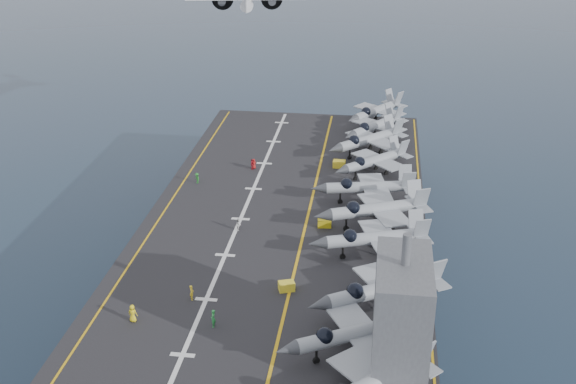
# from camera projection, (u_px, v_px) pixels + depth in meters

# --- Properties ---
(ground) EXTENTS (500.00, 500.00, 0.00)m
(ground) POSITION_uv_depth(u_px,v_px,m) (284.00, 287.00, 101.88)
(ground) COLOR #142135
(ground) RESTS_ON ground
(hull) EXTENTS (36.00, 90.00, 10.00)m
(hull) POSITION_uv_depth(u_px,v_px,m) (284.00, 256.00, 99.79)
(hull) COLOR #56595E
(hull) RESTS_ON ground
(flight_deck) EXTENTS (38.00, 92.00, 0.40)m
(flight_deck) POSITION_uv_depth(u_px,v_px,m) (284.00, 223.00, 97.61)
(flight_deck) COLOR black
(flight_deck) RESTS_ON hull
(foul_line) EXTENTS (0.35, 90.00, 0.02)m
(foul_line) POSITION_uv_depth(u_px,v_px,m) (306.00, 223.00, 97.16)
(foul_line) COLOR gold
(foul_line) RESTS_ON flight_deck
(landing_centerline) EXTENTS (0.50, 90.00, 0.02)m
(landing_centerline) POSITION_uv_depth(u_px,v_px,m) (241.00, 219.00, 98.24)
(landing_centerline) COLOR silver
(landing_centerline) RESTS_ON flight_deck
(deck_edge_port) EXTENTS (0.25, 90.00, 0.02)m
(deck_edge_port) POSITION_uv_depth(u_px,v_px,m) (162.00, 214.00, 99.56)
(deck_edge_port) COLOR gold
(deck_edge_port) RESTS_ON flight_deck
(deck_edge_stbd) EXTENTS (0.25, 90.00, 0.02)m
(deck_edge_stbd) POSITION_uv_depth(u_px,v_px,m) (423.00, 230.00, 95.30)
(deck_edge_stbd) COLOR gold
(deck_edge_stbd) RESTS_ON flight_deck
(island_superstructure) EXTENTS (5.00, 10.00, 15.00)m
(island_superstructure) POSITION_uv_depth(u_px,v_px,m) (402.00, 307.00, 65.59)
(island_superstructure) COLOR #56595E
(island_superstructure) RESTS_ON flight_deck
(fighter_jet_0) EXTENTS (17.94, 17.80, 5.27)m
(fighter_jet_0) POSITION_uv_depth(u_px,v_px,m) (370.00, 383.00, 63.46)
(fighter_jet_0) COLOR #8E979F
(fighter_jet_0) RESTS_ON flight_deck
(fighter_jet_1) EXTENTS (17.46, 15.55, 5.06)m
(fighter_jet_1) POSITION_uv_depth(u_px,v_px,m) (355.00, 332.00, 70.46)
(fighter_jet_1) COLOR #9199A0
(fighter_jet_1) RESTS_ON flight_deck
(fighter_jet_2) EXTENTS (19.18, 17.41, 5.55)m
(fighter_jet_2) POSITION_uv_depth(u_px,v_px,m) (384.00, 288.00, 77.36)
(fighter_jet_2) COLOR #97A1A7
(fighter_jet_2) RESTS_ON flight_deck
(fighter_jet_3) EXTENTS (17.35, 14.15, 5.20)m
(fighter_jet_3) POSITION_uv_depth(u_px,v_px,m) (376.00, 237.00, 88.11)
(fighter_jet_3) COLOR gray
(fighter_jet_3) RESTS_ON flight_deck
(fighter_jet_4) EXTENTS (18.53, 15.77, 5.45)m
(fighter_jet_4) POSITION_uv_depth(u_px,v_px,m) (378.00, 208.00, 95.21)
(fighter_jet_4) COLOR #9EA5AE
(fighter_jet_4) RESTS_ON flight_deck
(fighter_jet_5) EXTENTS (16.43, 12.61, 5.12)m
(fighter_jet_5) POSITION_uv_depth(u_px,v_px,m) (369.00, 186.00, 101.98)
(fighter_jet_5) COLOR #9BA1AA
(fighter_jet_5) RESTS_ON flight_deck
(fighter_jet_6) EXTENTS (16.54, 16.43, 4.86)m
(fighter_jet_6) POSITION_uv_depth(u_px,v_px,m) (375.00, 160.00, 111.28)
(fighter_jet_6) COLOR #8F969D
(fighter_jet_6) RESTS_ON flight_deck
(fighter_jet_7) EXTENTS (17.94, 17.85, 5.27)m
(fighter_jet_7) POSITION_uv_depth(u_px,v_px,m) (369.00, 139.00, 119.15)
(fighter_jet_7) COLOR gray
(fighter_jet_7) RESTS_ON flight_deck
(fighter_jet_8) EXTENTS (16.55, 17.64, 5.10)m
(fighter_jet_8) POSITION_uv_depth(u_px,v_px,m) (376.00, 125.00, 125.49)
(fighter_jet_8) COLOR #99A2AA
(fighter_jet_8) RESTS_ON flight_deck
(tow_cart_a) EXTENTS (2.07, 1.69, 1.07)m
(tow_cart_a) POSITION_uv_depth(u_px,v_px,m) (287.00, 286.00, 81.78)
(tow_cart_a) COLOR yellow
(tow_cart_a) RESTS_ON flight_deck
(tow_cart_b) EXTENTS (1.90, 1.35, 1.07)m
(tow_cart_b) POSITION_uv_depth(u_px,v_px,m) (324.00, 223.00, 96.02)
(tow_cart_b) COLOR gold
(tow_cart_b) RESTS_ON flight_deck
(tow_cart_c) EXTENTS (1.98, 1.34, 1.16)m
(tow_cart_c) POSITION_uv_depth(u_px,v_px,m) (339.00, 164.00, 114.56)
(tow_cart_c) COLOR gold
(tow_cart_c) RESTS_ON flight_deck
(crew_0) EXTENTS (1.27, 0.90, 2.00)m
(crew_0) POSITION_uv_depth(u_px,v_px,m) (133.00, 313.00, 76.06)
(crew_0) COLOR yellow
(crew_0) RESTS_ON flight_deck
(crew_1) EXTENTS (0.94, 1.21, 1.79)m
(crew_1) POSITION_uv_depth(u_px,v_px,m) (192.00, 292.00, 79.92)
(crew_1) COLOR yellow
(crew_1) RESTS_ON flight_deck
(crew_2) EXTENTS (0.78, 1.08, 1.68)m
(crew_2) POSITION_uv_depth(u_px,v_px,m) (239.00, 224.00, 95.04)
(crew_2) COLOR silver
(crew_2) RESTS_ON flight_deck
(crew_3) EXTENTS (1.11, 1.15, 1.61)m
(crew_3) POSITION_uv_depth(u_px,v_px,m) (197.00, 178.00, 108.92)
(crew_3) COLOR #208026
(crew_3) RESTS_ON flight_deck
(crew_4) EXTENTS (0.72, 1.05, 1.72)m
(crew_4) POSITION_uv_depth(u_px,v_px,m) (252.00, 164.00, 113.72)
(crew_4) COLOR maroon
(crew_4) RESTS_ON flight_deck
(crew_5) EXTENTS (1.16, 1.05, 1.61)m
(crew_5) POSITION_uv_depth(u_px,v_px,m) (254.00, 164.00, 114.04)
(crew_5) COLOR #B21919
(crew_5) RESTS_ON flight_deck
(crew_6) EXTENTS (0.94, 1.29, 2.01)m
(crew_6) POSITION_uv_depth(u_px,v_px,m) (213.00, 318.00, 75.22)
(crew_6) COLOR green
(crew_6) RESTS_ON flight_deck
(transport_plane) EXTENTS (26.13, 20.02, 5.60)m
(transport_plane) POSITION_uv_depth(u_px,v_px,m) (247.00, 6.00, 139.81)
(transport_plane) COLOR silver
(fighter_jet_9) EXTENTS (16.55, 17.64, 5.10)m
(fighter_jet_9) POSITION_uv_depth(u_px,v_px,m) (377.00, 110.00, 133.14)
(fighter_jet_9) COLOR #99A2AA
(fighter_jet_9) RESTS_ON flight_deck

